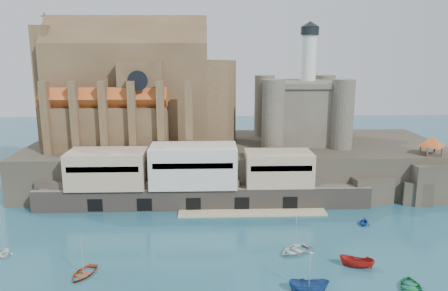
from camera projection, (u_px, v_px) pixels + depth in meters
ground at (251, 254)px, 71.17m from camera, size 300.00×300.00×0.00m
promontory at (235, 163)px, 108.50m from camera, size 100.00×36.00×10.00m
quay at (193, 178)px, 92.01m from camera, size 70.00×12.00×13.05m
church at (137, 93)px, 106.37m from camera, size 47.00×25.93×30.51m
castle_keep at (301, 108)px, 107.84m from camera, size 21.20×21.20×29.30m
rock_outcrop at (428, 181)px, 96.97m from camera, size 14.50×10.50×8.70m
pavilion at (432, 143)px, 95.24m from camera, size 6.40×6.40×5.40m
boat_0 at (83, 275)px, 64.57m from camera, size 4.06×2.26×5.46m
boat_2 at (309, 291)px, 60.19m from camera, size 2.37×2.33×5.52m
boat_3 at (411, 289)px, 60.71m from camera, size 4.49×2.50×6.04m
boat_4 at (5, 255)px, 70.67m from camera, size 3.20×2.30×3.38m
boat_5 at (356, 267)px, 66.90m from camera, size 2.51×2.47×5.26m
boat_6 at (295, 252)px, 71.83m from camera, size 3.73×4.44×6.35m
boat_7 at (364, 224)px, 83.16m from camera, size 3.38×2.91×3.35m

